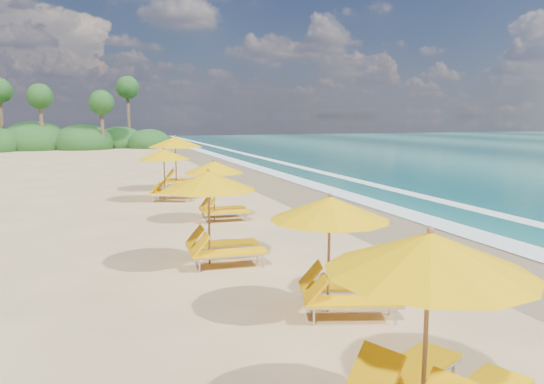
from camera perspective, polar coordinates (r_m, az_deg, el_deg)
The scene contains 10 objects.
ground at distance 16.30m, azimuth -0.00°, elevation -4.18°, with size 160.00×160.00×0.00m, color tan.
wet_sand at distance 18.00m, azimuth 12.12°, elevation -3.15°, with size 4.00×160.00×0.01m, color #816D4D.
surf_foam at distance 19.52m, azimuth 18.91°, elevation -2.46°, with size 4.00×160.00×0.01m.
station_0 at distance 6.30m, azimuth 17.52°, elevation -12.64°, with size 3.09×3.07×2.36m.
station_1 at distance 9.40m, azimuth 7.33°, elevation -5.93°, with size 2.78×2.71×2.19m.
station_2 at distance 12.45m, azimuth -6.17°, elevation -2.05°, with size 2.58×2.41×2.32m.
station_3 at distance 17.75m, azimuth -5.90°, elevation 0.65°, with size 2.32×2.16×2.09m.
station_4 at distance 22.25m, azimuth -11.38°, elevation 2.29°, with size 2.90×2.87×2.23m.
station_5 at distance 25.52m, azimuth -10.12°, elevation 3.61°, with size 3.07×2.91×2.64m.
treeline at distance 60.77m, azimuth -23.82°, elevation 5.25°, with size 25.80×8.80×9.74m.
Camera 1 is at (-5.27, -15.02, 3.54)m, focal length 34.10 mm.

